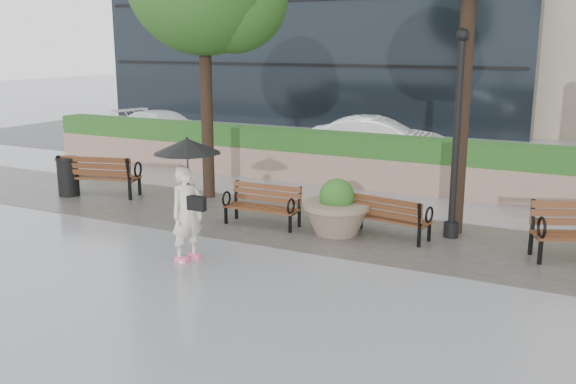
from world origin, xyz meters
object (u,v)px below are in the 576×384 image
at_px(bench_0, 100,184).
at_px(bench_1, 262,214).
at_px(lamppost, 456,149).
at_px(pedestrian, 187,188).
at_px(bench_2, 389,225).
at_px(trash_bin, 68,178).
at_px(car_left, 164,129).
at_px(planter_left, 337,213).
at_px(car_right, 378,140).

height_order(bench_0, bench_1, bench_0).
bearing_deg(lamppost, pedestrian, -137.67).
xyz_separation_m(bench_2, trash_bin, (-8.02, -0.23, 0.20)).
bearing_deg(car_left, lamppost, -105.13).
height_order(bench_2, lamppost, lamppost).
relative_size(bench_0, bench_1, 1.28).
bearing_deg(bench_2, trash_bin, 11.18).
xyz_separation_m(lamppost, pedestrian, (-3.67, -3.35, -0.43)).
bearing_deg(planter_left, car_right, 103.68).
xyz_separation_m(bench_2, lamppost, (1.06, 0.56, 1.46)).
height_order(planter_left, lamppost, lamppost).
relative_size(bench_2, lamppost, 0.42).
xyz_separation_m(bench_1, trash_bin, (-5.47, 0.14, 0.21)).
distance_m(bench_2, planter_left, 1.02).
xyz_separation_m(bench_1, bench_2, (2.55, 0.37, 0.00)).
xyz_separation_m(planter_left, lamppost, (2.04, 0.79, 1.28)).
bearing_deg(bench_1, pedestrian, -93.25).
bearing_deg(car_right, bench_0, 136.43).
bearing_deg(bench_0, pedestrian, 133.68).
distance_m(bench_1, pedestrian, 2.62).
distance_m(bench_0, trash_bin, 0.79).
xyz_separation_m(bench_0, trash_bin, (-0.70, -0.33, 0.15)).
xyz_separation_m(bench_0, car_right, (4.47, 7.30, 0.40)).
height_order(trash_bin, lamppost, lamppost).
relative_size(bench_0, trash_bin, 2.21).
height_order(bench_2, pedestrian, pedestrian).
xyz_separation_m(planter_left, car_right, (-1.86, 7.63, 0.27)).
height_order(trash_bin, pedestrian, pedestrian).
height_order(bench_2, car_right, car_right).
relative_size(bench_2, trash_bin, 1.80).
xyz_separation_m(bench_0, bench_2, (7.31, -0.10, -0.05)).
height_order(bench_1, pedestrian, pedestrian).
distance_m(bench_1, car_right, 7.79).
xyz_separation_m(planter_left, trash_bin, (-7.03, -0.01, 0.02)).
distance_m(planter_left, lamppost, 2.53).
xyz_separation_m(bench_0, pedestrian, (4.69, -2.89, 0.97)).
bearing_deg(car_left, bench_0, -140.63).
bearing_deg(trash_bin, bench_1, -1.49).
xyz_separation_m(car_left, pedestrian, (8.01, -9.68, 0.64)).
relative_size(planter_left, car_right, 0.31).
xyz_separation_m(lamppost, car_right, (-3.89, 6.84, -1.01)).
bearing_deg(bench_0, planter_left, 162.30).
xyz_separation_m(bench_2, pedestrian, (-2.62, -2.78, 1.03)).
height_order(trash_bin, car_right, car_right).
height_order(bench_0, planter_left, planter_left).
relative_size(bench_1, lamppost, 0.40).
distance_m(planter_left, trash_bin, 7.03).
relative_size(trash_bin, lamppost, 0.23).
xyz_separation_m(trash_bin, car_left, (-2.62, 7.13, 0.18)).
bearing_deg(pedestrian, lamppost, -26.93).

